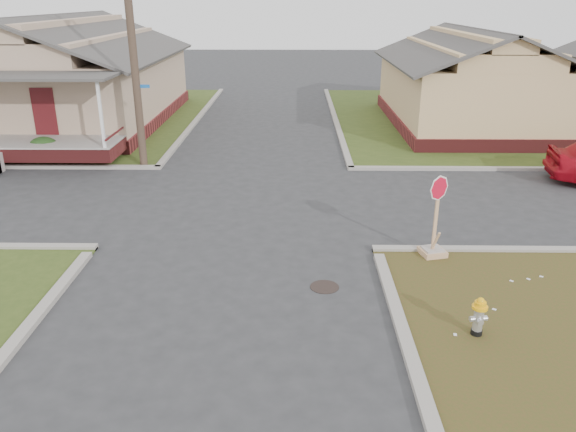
{
  "coord_description": "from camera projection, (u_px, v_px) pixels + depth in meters",
  "views": [
    {
      "loc": [
        1.55,
        -11.5,
        5.98
      ],
      "look_at": [
        1.37,
        1.0,
        1.1
      ],
      "focal_mm": 35.0,
      "sensor_mm": 36.0,
      "label": 1
    }
  ],
  "objects": [
    {
      "name": "verge_far_left",
      "position": [
        23.0,
        117.0,
        29.83
      ],
      "size": [
        19.0,
        19.0,
        0.05
      ],
      "primitive_type": "cube",
      "color": "#344619",
      "rests_on": "ground"
    },
    {
      "name": "hedge_right",
      "position": [
        44.0,
        149.0,
        21.51
      ],
      "size": [
        1.33,
        1.09,
        1.02
      ],
      "primitive_type": "ellipsoid",
      "color": "#1C3814",
      "rests_on": "verge_far_left"
    },
    {
      "name": "ground",
      "position": [
        228.0,
        276.0,
        12.9
      ],
      "size": [
        120.0,
        120.0,
        0.0
      ],
      "primitive_type": "plane",
      "color": "#2C2D2F",
      "rests_on": "ground"
    },
    {
      "name": "curbs",
      "position": [
        246.0,
        202.0,
        17.56
      ],
      "size": [
        80.0,
        40.0,
        0.12
      ],
      "primitive_type": null,
      "color": "gray",
      "rests_on": "ground"
    },
    {
      "name": "stop_sign",
      "position": [
        434.0,
        238.0,
        13.7
      ],
      "size": [
        0.58,
        0.57,
        2.05
      ],
      "rotation": [
        0.0,
        0.0,
        0.25
      ],
      "color": "tan",
      "rests_on": "ground"
    },
    {
      "name": "utility_pole",
      "position": [
        132.0,
        38.0,
        19.55
      ],
      "size": [
        1.8,
        0.28,
        9.0
      ],
      "color": "#3E2E24",
      "rests_on": "ground"
    },
    {
      "name": "fire_hydrant",
      "position": [
        479.0,
        314.0,
        10.43
      ],
      "size": [
        0.29,
        0.29,
        0.78
      ],
      "rotation": [
        0.0,
        0.0,
        0.14
      ],
      "color": "black",
      "rests_on": "ground"
    },
    {
      "name": "side_house_yellow",
      "position": [
        469.0,
        81.0,
        27.34
      ],
      "size": [
        7.6,
        11.6,
        4.7
      ],
      "color": "maroon",
      "rests_on": "ground"
    },
    {
      "name": "corner_house",
      "position": [
        63.0,
        78.0,
        27.75
      ],
      "size": [
        10.1,
        15.5,
        5.3
      ],
      "color": "maroon",
      "rests_on": "ground"
    },
    {
      "name": "manhole",
      "position": [
        325.0,
        287.0,
        12.41
      ],
      "size": [
        0.64,
        0.64,
        0.01
      ],
      "primitive_type": "cylinder",
      "color": "black",
      "rests_on": "ground"
    }
  ]
}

